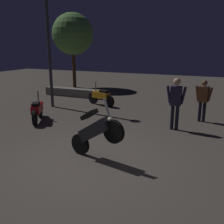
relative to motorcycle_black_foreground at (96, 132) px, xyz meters
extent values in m
plane|color=#4C443D|center=(-0.04, -0.09, -0.74)|extent=(40.00, 40.00, 0.00)
cylinder|color=black|center=(-0.53, 0.13, -0.46)|extent=(0.57, 0.23, 0.56)
cylinder|color=black|center=(0.54, -0.13, 0.12)|extent=(0.57, 0.23, 0.56)
cube|color=black|center=(0.00, 0.00, 0.06)|extent=(1.01, 0.52, 0.76)
cube|color=black|center=(-0.19, 0.05, 0.40)|extent=(0.47, 0.34, 0.32)
cylinder|color=gray|center=(0.34, -0.08, 0.66)|extent=(0.21, 0.11, 0.44)
sphere|color=#F2EABF|center=(0.44, -0.11, 0.40)|extent=(0.12, 0.12, 0.12)
cylinder|color=black|center=(-1.97, 5.19, -0.46)|extent=(0.56, 0.28, 0.56)
cylinder|color=black|center=(-3.01, 5.55, -0.46)|extent=(0.56, 0.28, 0.56)
cube|color=orange|center=(-2.49, 5.37, -0.23)|extent=(1.00, 0.59, 0.30)
cube|color=black|center=(-2.30, 5.31, -0.03)|extent=(0.49, 0.37, 0.10)
cylinder|color=gray|center=(-2.82, 5.49, 0.14)|extent=(0.08, 0.08, 0.45)
sphere|color=#F2EABF|center=(-2.91, 5.52, -0.18)|extent=(0.12, 0.12, 0.12)
cylinder|color=black|center=(-3.30, 1.62, -0.46)|extent=(0.36, 0.54, 0.56)
cylinder|color=black|center=(-3.85, 2.58, -0.46)|extent=(0.36, 0.54, 0.56)
cube|color=#B71414|center=(-3.57, 2.10, -0.23)|extent=(0.73, 0.97, 0.30)
cube|color=black|center=(-3.48, 1.93, -0.03)|extent=(0.43, 0.50, 0.10)
cylinder|color=gray|center=(-3.75, 2.40, 0.14)|extent=(0.08, 0.08, 0.45)
sphere|color=#F2EABF|center=(-3.80, 2.49, -0.18)|extent=(0.12, 0.12, 0.12)
cylinder|color=black|center=(1.31, 3.15, -0.31)|extent=(0.12, 0.12, 0.86)
cylinder|color=black|center=(1.47, 3.15, -0.31)|extent=(0.12, 0.12, 0.86)
cube|color=#261E38|center=(1.39, 3.15, 0.44)|extent=(0.36, 0.25, 0.64)
sphere|color=tan|center=(1.39, 3.15, 0.91)|extent=(0.24, 0.24, 0.24)
cylinder|color=#261E38|center=(1.15, 3.15, 0.47)|extent=(0.19, 0.09, 0.58)
cylinder|color=#261E38|center=(1.63, 3.15, 0.47)|extent=(0.19, 0.09, 0.58)
cylinder|color=black|center=(2.24, 4.50, -0.36)|extent=(0.12, 0.12, 0.77)
cylinder|color=black|center=(2.09, 4.54, -0.36)|extent=(0.12, 0.12, 0.77)
cube|color=#59331E|center=(2.17, 4.52, 0.31)|extent=(0.41, 0.33, 0.57)
sphere|color=brown|center=(2.17, 4.52, 0.73)|extent=(0.21, 0.21, 0.21)
cylinder|color=#59331E|center=(2.40, 4.46, 0.34)|extent=(0.20, 0.13, 0.52)
cylinder|color=#59331E|center=(1.94, 4.58, 0.34)|extent=(0.20, 0.13, 0.52)
cylinder|color=#38383D|center=(-4.49, 4.24, 1.79)|extent=(0.14, 0.14, 5.08)
cylinder|color=#4C331E|center=(-6.60, 9.60, 0.56)|extent=(0.24, 0.24, 2.61)
sphere|color=#568C42|center=(-6.60, 9.60, 2.81)|extent=(2.72, 2.72, 2.72)
cube|color=gray|center=(-4.84, 6.78, -0.52)|extent=(3.67, 0.50, 0.45)
camera|label=1|loc=(2.67, -5.11, 2.03)|focal=39.74mm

